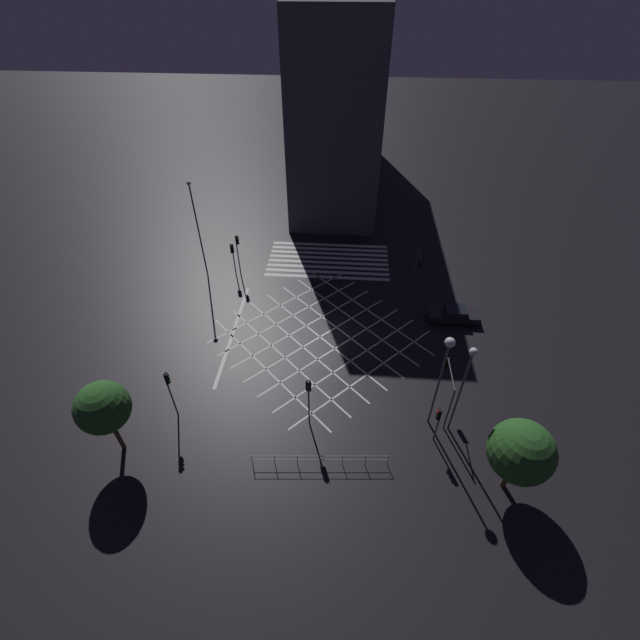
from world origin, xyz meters
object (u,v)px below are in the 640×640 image
Objects in this scene: street_lamp_west at (466,375)px; street_lamp_far at (197,221)px; street_lamp_east at (445,360)px; traffic_light_median_north at (309,394)px; traffic_light_se_cross at (233,253)px; street_tree_far at (103,408)px; traffic_light_nw_main at (438,418)px; traffic_light_nw_cross at (448,381)px; traffic_light_ne_main at (169,386)px; traffic_light_sw_cross at (418,263)px; street_tree_near at (521,452)px; traffic_light_se_main at (238,247)px.

street_lamp_west is 27.89m from street_lamp_far.
traffic_light_median_north is at bearing 4.74° from street_lamp_east.
traffic_light_se_cross is 0.60× the size of street_tree_far.
traffic_light_nw_cross is at bearing -109.22° from traffic_light_nw_main.
traffic_light_ne_main is (17.99, -0.70, 0.80)m from traffic_light_nw_main.
street_lamp_east is (1.01, 1.18, 3.27)m from traffic_light_nw_cross.
traffic_light_median_north is at bearing -166.50° from street_tree_far.
traffic_light_nw_cross is 1.03× the size of traffic_light_sw_cross.
street_lamp_east reaches higher than traffic_light_sw_cross.
street_tree_near is (-21.81, 21.30, 1.19)m from traffic_light_se_cross.
traffic_light_nw_main is at bearing 38.65° from street_lamp_west.
street_tree_far reaches higher than traffic_light_nw_main.
traffic_light_sw_cross is (-18.32, -16.61, -0.19)m from traffic_light_ne_main.
traffic_light_se_main is at bearing -99.91° from street_tree_far.
traffic_light_ne_main is at bearing -0.64° from traffic_light_se_cross.
traffic_light_ne_main reaches higher than traffic_light_sw_cross.
traffic_light_sw_cross is (-8.86, -16.57, -0.20)m from traffic_light_median_north.
traffic_light_sw_cross is at bearing -91.55° from street_lamp_east.
traffic_light_median_north reaches higher than traffic_light_ne_main.
traffic_light_nw_cross is 0.51× the size of street_lamp_east.
street_lamp_east is at bearing 139.37° from traffic_light_nw_cross.
street_lamp_far is at bearing -92.30° from traffic_light_sw_cross.
street_tree_far is at bearing -134.37° from traffic_light_ne_main.
street_lamp_west is at bearing 0.85° from traffic_light_ne_main.
traffic_light_nw_cross is 6.50m from street_tree_near.
street_lamp_east reaches higher than traffic_light_nw_main.
traffic_light_nw_cross is at bearing -167.47° from street_tree_far.
street_lamp_west is 1.31× the size of street_tree_far.
street_lamp_east is at bearing 46.45° from traffic_light_se_cross.
street_lamp_east reaches higher than street_tree_near.
traffic_light_se_main is at bearing -175.62° from street_lamp_far.
street_tree_far is (22.07, 3.20, -1.26)m from street_lamp_west.
street_tree_near reaches higher than traffic_light_se_cross.
street_lamp_far is 32.68m from street_tree_near.
traffic_light_median_north is 21.47m from street_lamp_far.
traffic_light_nw_main is 4.25m from street_lamp_east.
street_lamp_west reaches higher than traffic_light_nw_main.
traffic_light_se_main is 1.13× the size of traffic_light_sw_cross.
traffic_light_nw_cross reaches higher than traffic_light_sw_cross.
traffic_light_sw_cross is 20.70m from street_tree_near.
traffic_light_se_cross is at bearing 50.10° from traffic_light_nw_cross.
street_lamp_east is at bearing -170.01° from street_tree_far.
traffic_light_nw_cross is (-18.14, 15.81, -0.14)m from traffic_light_se_main.
street_lamp_east reaches higher than traffic_light_nw_cross.
street_tree_far is (3.61, 20.64, 1.11)m from traffic_light_se_main.
street_lamp_far is (21.07, -0.85, 3.11)m from traffic_light_sw_cross.
street_lamp_far is at bearing 98.96° from traffic_light_ne_main.
street_lamp_west reaches higher than traffic_light_median_north.
traffic_light_nw_main is at bearing -2.24° from traffic_light_ne_main.
traffic_light_ne_main is at bearing -92.44° from traffic_light_se_main.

